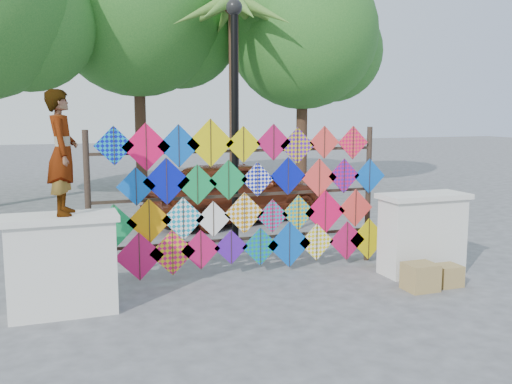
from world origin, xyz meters
TOP-DOWN VIEW (x-y plane):
  - ground at (0.00, 0.00)m, footprint 80.00×80.00m
  - parapet_left at (-2.70, -0.20)m, footprint 1.40×0.65m
  - parapet_right at (2.70, -0.20)m, footprint 1.40×0.65m
  - kite_rack at (0.06, 0.72)m, footprint 4.93×0.24m
  - tree_mid at (0.11, 11.03)m, footprint 6.30×5.60m
  - tree_east at (5.09, 9.53)m, footprint 5.40×4.80m
  - palm_tree at (2.20, 8.00)m, footprint 3.62×3.62m
  - vendor_woman at (-2.64, -0.20)m, footprint 0.44×0.60m
  - sedan at (1.25, 4.86)m, footprint 4.60×2.86m
  - lamppost at (0.30, 2.00)m, footprint 0.28×0.28m
  - cardboard_box_near at (2.15, -0.93)m, footprint 0.44×0.39m
  - cardboard_box_far at (2.66, -0.89)m, footprint 0.37×0.34m

SIDE VIEW (x-z plane):
  - ground at x=0.00m, z-range 0.00..0.00m
  - cardboard_box_far at x=2.66m, z-range 0.00..0.31m
  - cardboard_box_near at x=2.15m, z-range 0.00..0.39m
  - parapet_left at x=-2.70m, z-range 0.01..1.29m
  - parapet_right at x=2.70m, z-range 0.01..1.29m
  - sedan at x=1.25m, z-range 0.00..1.46m
  - kite_rack at x=0.06m, z-range -0.03..2.42m
  - vendor_woman at x=-2.64m, z-range 1.28..2.83m
  - lamppost at x=0.30m, z-range 0.46..4.92m
  - palm_tree at x=2.20m, z-range 2.04..7.87m
  - tree_east at x=5.09m, z-range 1.28..8.69m
  - tree_mid at x=0.11m, z-range 1.47..10.08m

